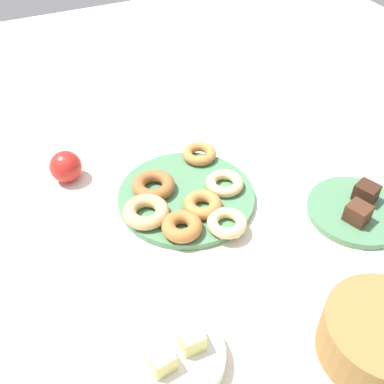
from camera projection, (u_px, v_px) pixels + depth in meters
ground_plane at (186, 199)px, 1.02m from camera, size 2.40×2.40×0.00m
donut_plate at (186, 196)px, 1.01m from camera, size 0.30×0.30×0.02m
donut_0 at (225, 183)px, 1.01m from camera, size 0.10×0.10×0.02m
donut_1 at (203, 205)px, 0.96m from camera, size 0.09×0.09×0.03m
donut_2 at (154, 185)px, 1.01m from camera, size 0.13×0.13×0.03m
donut_3 at (146, 212)px, 0.94m from camera, size 0.12×0.12×0.03m
donut_4 at (227, 223)px, 0.92m from camera, size 0.09×0.09×0.02m
donut_5 at (199, 154)px, 1.09m from camera, size 0.11×0.11×0.02m
donut_6 at (182, 226)px, 0.91m from camera, size 0.11×0.11×0.03m
cake_plate at (356, 211)px, 0.98m from camera, size 0.21×0.21×0.02m
brownie_near at (366, 193)px, 0.98m from camera, size 0.05×0.06×0.04m
brownie_far at (358, 213)px, 0.93m from camera, size 0.05×0.06×0.04m
basket at (381, 338)px, 0.72m from camera, size 0.25×0.25×0.08m
fruit_bowl at (176, 357)px, 0.72m from camera, size 0.16×0.16×0.03m
melon_chunk_left at (191, 339)px, 0.71m from camera, size 0.04×0.04×0.04m
melon_chunk_right at (161, 360)px, 0.68m from camera, size 0.04×0.04×0.04m
apple at (66, 167)px, 1.04m from camera, size 0.07×0.07×0.07m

